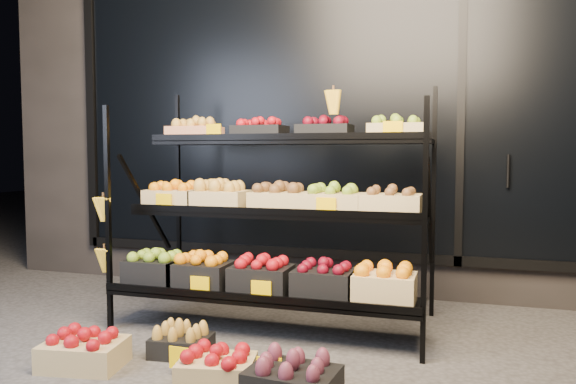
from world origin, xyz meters
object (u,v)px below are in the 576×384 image
(floor_crate_midleft, at_px, (182,341))
(floor_crate_midright, at_px, (217,366))
(floor_crate_left, at_px, (84,350))
(display_rack, at_px, (273,212))

(floor_crate_midleft, xyz_separation_m, floor_crate_midright, (0.37, -0.31, 0.01))
(floor_crate_midleft, bearing_deg, floor_crate_left, -148.60)
(display_rack, height_order, floor_crate_midright, display_rack)
(display_rack, xyz_separation_m, floor_crate_left, (-0.75, -1.04, -0.69))
(floor_crate_left, relative_size, floor_crate_midright, 1.08)
(display_rack, height_order, floor_crate_left, display_rack)
(floor_crate_midleft, relative_size, floor_crate_midright, 0.83)
(floor_crate_left, bearing_deg, floor_crate_midleft, 27.84)
(floor_crate_midright, bearing_deg, floor_crate_left, 169.36)
(floor_crate_left, distance_m, floor_crate_midleft, 0.54)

